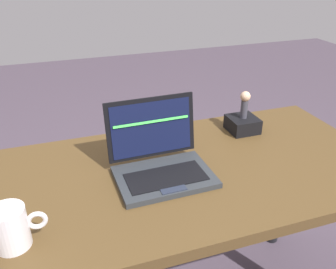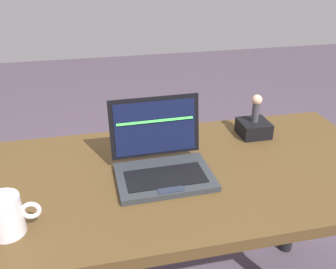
{
  "view_description": "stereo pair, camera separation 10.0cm",
  "coord_description": "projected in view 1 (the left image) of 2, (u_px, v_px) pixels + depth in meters",
  "views": [
    {
      "loc": [
        -0.28,
        -0.88,
        1.32
      ],
      "look_at": [
        0.01,
        -0.04,
        0.85
      ],
      "focal_mm": 38.45,
      "sensor_mm": 36.0,
      "label": 1
    },
    {
      "loc": [
        -0.18,
        -0.91,
        1.32
      ],
      "look_at": [
        0.01,
        -0.04,
        0.85
      ],
      "focal_mm": 38.45,
      "sensor_mm": 36.0,
      "label": 2
    }
  ],
  "objects": [
    {
      "name": "desk",
      "position": [
        161.0,
        202.0,
        1.15
      ],
      "size": [
        1.46,
        0.64,
        0.7
      ],
      "color": "#49351B",
      "rests_on": "ground"
    },
    {
      "name": "laptop_front",
      "position": [
        159.0,
        161.0,
        1.08
      ],
      "size": [
        0.29,
        0.23,
        0.22
      ],
      "color": "#282C30",
      "rests_on": "desk"
    },
    {
      "name": "figurine_stand",
      "position": [
        242.0,
        124.0,
        1.35
      ],
      "size": [
        0.11,
        0.11,
        0.05
      ],
      "primitive_type": "cube",
      "color": "black",
      "rests_on": "desk"
    },
    {
      "name": "figurine",
      "position": [
        245.0,
        102.0,
        1.31
      ],
      "size": [
        0.04,
        0.04,
        0.1
      ],
      "color": "#373640",
      "rests_on": "figurine_stand"
    },
    {
      "name": "coffee_mug",
      "position": [
        11.0,
        228.0,
        0.81
      ],
      "size": [
        0.12,
        0.08,
        0.1
      ],
      "color": "silver",
      "rests_on": "desk"
    }
  ]
}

